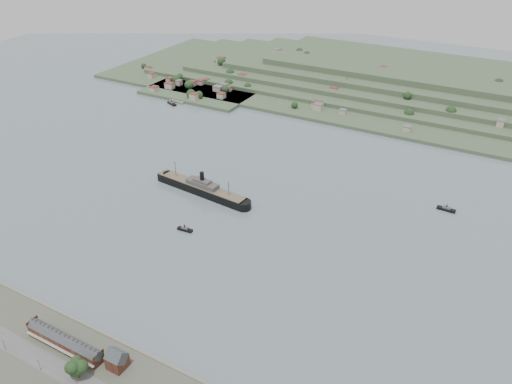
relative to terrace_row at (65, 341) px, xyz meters
The scene contains 10 objects.
ground 168.46m from the terrace_row, 86.59° to the left, with size 1400.00×1400.00×0.00m, color slate.
near_shore 22.02m from the terrace_row, 61.90° to the right, with size 220.00×80.00×2.60m.
terrace_row is the anchor object (origin of this frame).
gabled_building 37.74m from the terrace_row, ahead, with size 10.40×10.18×14.09m.
far_peninsula 562.42m from the terrace_row, 86.14° to the left, with size 760.00×309.00×30.00m.
steamship 196.41m from the terrace_row, 100.77° to the left, with size 109.87×22.53×26.35m.
tugboat 136.42m from the terrace_row, 94.72° to the left, with size 13.42×4.75×5.91m.
ferry_west 413.18m from the terrace_row, 118.51° to the left, with size 17.45×11.01×6.36m.
ferry_east 319.54m from the terrace_row, 57.97° to the left, with size 15.98×5.08×5.93m.
fig_tree 26.75m from the terrace_row, 28.36° to the right, with size 12.58×10.90×14.04m.
Camera 1 is at (191.36, -296.78, 234.37)m, focal length 35.00 mm.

